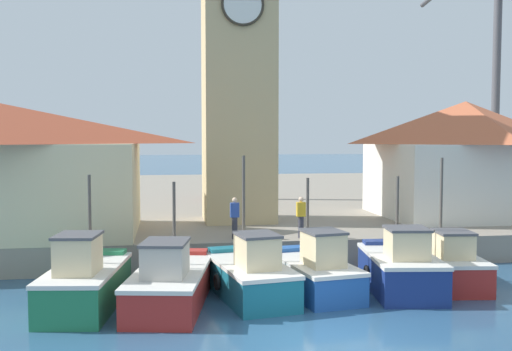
% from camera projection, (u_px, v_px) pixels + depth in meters
% --- Properties ---
extents(ground_plane, '(300.00, 300.00, 0.00)m').
position_uv_depth(ground_plane, '(323.00, 339.00, 15.10)').
color(ground_plane, '#2D567A').
extents(quay_wharf, '(120.00, 40.00, 1.12)m').
position_uv_depth(quay_wharf, '(222.00, 200.00, 42.42)').
color(quay_wharf, gray).
rests_on(quay_wharf, ground).
extents(fishing_boat_far_left, '(2.46, 4.74, 3.94)m').
position_uv_depth(fishing_boat_far_left, '(85.00, 282.00, 17.70)').
color(fishing_boat_far_left, '#237A4C').
rests_on(fishing_boat_far_left, ground).
extents(fishing_boat_left_outer, '(2.93, 5.53, 3.69)m').
position_uv_depth(fishing_boat_left_outer, '(171.00, 282.00, 18.03)').
color(fishing_boat_left_outer, '#AD2823').
rests_on(fishing_boat_left_outer, ground).
extents(fishing_boat_left_inner, '(2.67, 4.86, 4.48)m').
position_uv_depth(fishing_boat_left_inner, '(250.00, 275.00, 18.90)').
color(fishing_boat_left_inner, '#196B7F').
rests_on(fishing_boat_left_inner, ground).
extents(fishing_boat_mid_left, '(2.51, 4.56, 3.73)m').
position_uv_depth(fishing_boat_mid_left, '(314.00, 271.00, 19.45)').
color(fishing_boat_mid_left, '#2356A8').
rests_on(fishing_boat_mid_left, ground).
extents(fishing_boat_center, '(2.58, 4.42, 3.77)m').
position_uv_depth(fishing_boat_center, '(401.00, 268.00, 19.63)').
color(fishing_boat_center, navy).
rests_on(fishing_boat_center, ground).
extents(fishing_boat_mid_right, '(2.32, 4.43, 4.35)m').
position_uv_depth(fishing_boat_mid_right, '(445.00, 264.00, 20.61)').
color(fishing_boat_mid_right, '#AD2823').
rests_on(fishing_boat_mid_right, ground).
extents(clock_tower, '(3.74, 3.74, 16.30)m').
position_uv_depth(clock_tower, '(238.00, 55.00, 27.88)').
color(clock_tower, tan).
rests_on(clock_tower, quay_wharf).
extents(warehouse_left, '(11.07, 6.87, 5.31)m').
position_uv_depth(warehouse_left, '(2.00, 168.00, 24.10)').
color(warehouse_left, beige).
rests_on(warehouse_left, quay_wharf).
extents(warehouse_right, '(8.60, 7.25, 5.71)m').
position_uv_depth(warehouse_right, '(465.00, 158.00, 29.78)').
color(warehouse_right, silver).
rests_on(warehouse_right, quay_wharf).
extents(port_crane_near, '(4.46, 10.50, 21.31)m').
position_uv_depth(port_crane_near, '(228.00, 63.00, 37.77)').
color(port_crane_near, maroon).
rests_on(port_crane_near, quay_wharf).
extents(port_crane_far, '(3.30, 9.55, 17.38)m').
position_uv_depth(port_crane_far, '(493.00, 98.00, 41.50)').
color(port_crane_far, '#353539').
rests_on(port_crane_far, quay_wharf).
extents(dock_worker_near_tower, '(0.34, 0.22, 1.62)m').
position_uv_depth(dock_worker_near_tower, '(235.00, 217.00, 23.20)').
color(dock_worker_near_tower, '#33333D').
rests_on(dock_worker_near_tower, quay_wharf).
extents(dock_worker_along_quay, '(0.34, 0.22, 1.62)m').
position_uv_depth(dock_worker_along_quay, '(301.00, 217.00, 23.43)').
color(dock_worker_along_quay, '#33333D').
rests_on(dock_worker_along_quay, quay_wharf).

